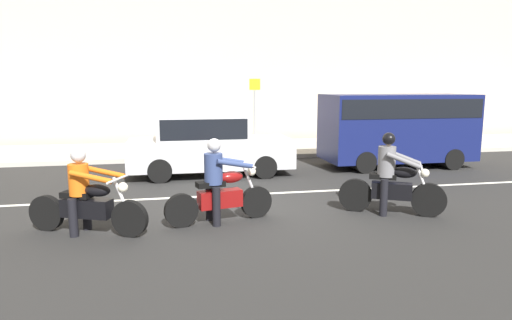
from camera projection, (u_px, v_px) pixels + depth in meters
name	position (u px, v px, depth m)	size (l,w,h in m)	color
ground_plane	(230.00, 206.00, 9.61)	(80.00, 80.00, 0.00)	#252525
sidewalk_slab	(202.00, 150.00, 17.34)	(40.00, 4.40, 0.14)	#A8A399
lane_marking_stripe	(254.00, 194.00, 10.61)	(18.00, 0.14, 0.01)	silver
motorcycle_with_rider_denim_blue	(219.00, 188.00, 8.36)	(2.08, 0.79, 1.59)	black
motorcycle_with_rider_gray	(391.00, 181.00, 8.92)	(1.89, 1.09, 1.63)	black
motorcycle_with_rider_orange_stripe	(86.00, 199.00, 7.73)	(2.10, 1.07, 1.50)	black
parked_sedan_silver	(207.00, 144.00, 12.74)	(4.56, 1.82, 1.72)	#B2B5BA
parked_van_navy	(397.00, 125.00, 14.03)	(4.59, 1.96, 2.26)	#11194C
street_sign_post	(255.00, 105.00, 18.10)	(0.44, 0.08, 2.67)	gray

